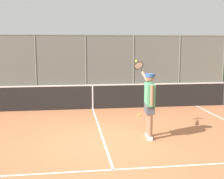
% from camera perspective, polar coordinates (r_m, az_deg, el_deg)
% --- Properties ---
extents(ground_plane, '(60.00, 60.00, 0.00)m').
position_cam_1_polar(ground_plane, '(7.80, -1.45, -10.20)').
color(ground_plane, '#B76B42').
extents(court_line_markings, '(8.53, 10.48, 0.01)m').
position_cam_1_polar(court_line_markings, '(6.02, 0.68, -16.12)').
color(court_line_markings, white).
rests_on(court_line_markings, ground).
extents(fence_backdrop, '(18.94, 1.37, 2.99)m').
position_cam_1_polar(fence_backdrop, '(17.05, -5.10, 5.18)').
color(fence_backdrop, slate).
rests_on(fence_backdrop, ground).
extents(tennis_net, '(10.96, 0.09, 1.07)m').
position_cam_1_polar(tennis_net, '(11.65, -3.71, -1.32)').
color(tennis_net, '#2D2D2D').
rests_on(tennis_net, ground).
extents(tennis_player, '(0.41, 1.45, 2.05)m').
position_cam_1_polar(tennis_player, '(8.04, 7.11, -2.00)').
color(tennis_player, silver).
rests_on(tennis_player, ground).
extents(tennis_ball_near_baseline, '(0.07, 0.07, 0.07)m').
position_cam_1_polar(tennis_ball_near_baseline, '(10.67, 5.17, -4.81)').
color(tennis_ball_near_baseline, '#D6E042').
rests_on(tennis_ball_near_baseline, ground).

